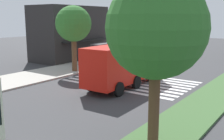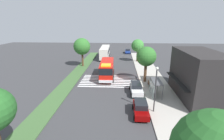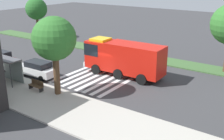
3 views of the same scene
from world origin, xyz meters
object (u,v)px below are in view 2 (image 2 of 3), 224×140
Objects in this scene: transit_bus at (105,52)px; bus_stop_shelter at (154,85)px; parked_car_east at (141,108)px; median_tree_far_west at (82,47)px; parked_car_mid at (136,88)px; sidewalk_tree_west at (146,57)px; street_lamp at (156,86)px; sidewalk_tree_far_west at (138,46)px; bench_near_shelter at (149,83)px; fire_truck at (107,69)px; parked_car_west at (128,51)px.

transit_bus is 29.46m from bus_stop_shelter.
median_tree_far_west is at bearing -149.74° from parked_car_east.
median_tree_far_west is (-16.00, -12.74, 4.45)m from parked_car_mid.
sidewalk_tree_west is at bearing -155.78° from transit_bus.
street_lamp is 0.94× the size of sidewalk_tree_far_west.
sidewalk_tree_far_west is at bearing 172.47° from parked_car_mid.
parked_car_east is at bearing -15.74° from bench_near_shelter.
median_tree_far_west reaches higher than fire_truck.
parked_car_east is 9.98m from bench_near_shelter.
parked_car_west is 0.61× the size of median_tree_far_west.
bus_stop_shelter is 0.57× the size of street_lamp.
sidewalk_tree_far_west reaches higher than street_lamp.
street_lamp reaches higher than parked_car_east.
fire_truck is at bearing -116.18° from bench_near_shelter.
sidewalk_tree_far_west is at bearing 180.00° from sidewalk_tree_west.
bus_stop_shelter is 4.20m from bench_near_shelter.
bench_near_shelter is 9.59m from street_lamp.
fire_truck is 11.51m from bus_stop_shelter.
street_lamp is (6.01, 1.80, 2.88)m from parked_car_mid.
sidewalk_tree_far_west is at bearing -114.91° from transit_bus.
bus_stop_shelter is (8.04, 8.23, -0.18)m from fire_truck.
parked_car_west is at bearing -175.76° from bus_stop_shelter.
median_tree_far_west is at bearing -142.60° from fire_truck.
parked_car_west is 1.05× the size of parked_car_east.
transit_bus is at bearing -38.43° from parked_car_west.
bus_stop_shelter is 23.26m from sidewalk_tree_far_west.
median_tree_far_west is (-8.95, -7.23, 3.26)m from fire_truck.
parked_car_west is 0.69× the size of sidewalk_tree_far_west.
median_tree_far_west is at bearing -30.75° from parked_car_west.
bench_near_shelter is 0.26× the size of street_lamp.
bus_stop_shelter is (36.60, 2.71, 1.04)m from parked_car_west.
fire_truck is 14.76m from parked_car_east.
parked_car_east is at bearing 2.28° from parked_car_west.
bus_stop_shelter is (-5.60, 2.71, 0.99)m from parked_car_east.
bench_near_shelter is (4.04, 8.22, -1.48)m from fire_truck.
parked_car_mid is 0.42× the size of transit_bus.
parked_car_east is at bearing -25.84° from bus_stop_shelter.
parked_car_mid is at bearing 36.51° from fire_truck.
bus_stop_shelter reaches higher than parked_car_mid.
parked_car_west is 2.80× the size of bench_near_shelter.
fire_truck is 15.06m from street_lamp.
parked_car_west is at bearing -41.73° from transit_bus.
sidewalk_tree_west is at bearing 0.00° from sidewalk_tree_far_west.
transit_bus is at bearing 154.91° from median_tree_far_west.
transit_bus is 12.03m from median_tree_far_west.
sidewalk_tree_west is at bearing 75.36° from fire_truck.
parked_car_mid is 6.90m from street_lamp.
parked_car_mid is at bearing -163.30° from street_lamp.
sidewalk_tree_far_west reaches higher than bench_near_shelter.
sidewalk_tree_west is (30.36, 2.20, 4.28)m from parked_car_west.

